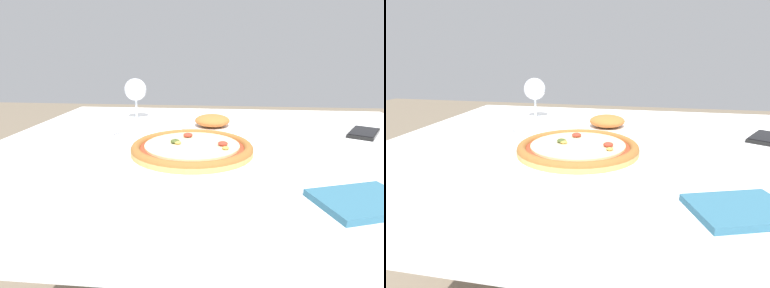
% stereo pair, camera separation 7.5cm
% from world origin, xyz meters
% --- Properties ---
extents(dining_table, '(1.25, 1.06, 0.76)m').
position_xyz_m(dining_table, '(0.00, 0.00, 0.67)').
color(dining_table, '#997047').
rests_on(dining_table, ground_plane).
extents(pizza_plate, '(0.32, 0.32, 0.04)m').
position_xyz_m(pizza_plate, '(-0.08, -0.09, 0.77)').
color(pizza_plate, white).
rests_on(pizza_plate, dining_table).
extents(fork, '(0.04, 0.17, 0.00)m').
position_xyz_m(fork, '(-0.32, 0.02, 0.76)').
color(fork, silver).
rests_on(fork, dining_table).
extents(wine_glass_far_left, '(0.08, 0.08, 0.15)m').
position_xyz_m(wine_glass_far_left, '(-0.31, 0.30, 0.86)').
color(wine_glass_far_left, silver).
rests_on(wine_glass_far_left, dining_table).
extents(cell_phone, '(0.13, 0.16, 0.01)m').
position_xyz_m(cell_phone, '(0.41, 0.15, 0.76)').
color(cell_phone, black).
rests_on(cell_phone, dining_table).
extents(side_plate, '(0.19, 0.19, 0.05)m').
position_xyz_m(side_plate, '(-0.04, 0.17, 0.77)').
color(side_plate, white).
rests_on(side_plate, dining_table).
extents(napkin_folded, '(0.18, 0.15, 0.01)m').
position_xyz_m(napkin_folded, '(0.22, -0.31, 0.76)').
color(napkin_folded, '#2D607A').
rests_on(napkin_folded, dining_table).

